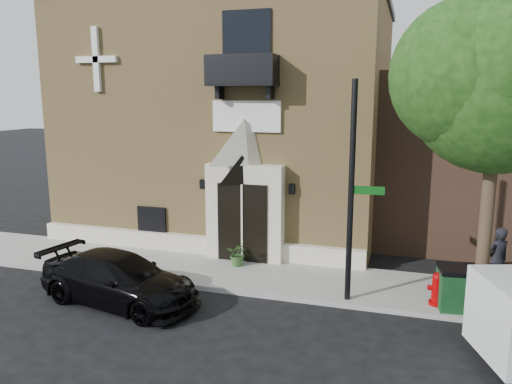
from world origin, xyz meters
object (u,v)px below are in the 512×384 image
dumpster (472,288)px  black_sedan (119,279)px  street_sign (352,192)px  pedestrian_near (497,261)px  fire_hydrant (437,289)px

dumpster → black_sedan: bearing=-174.4°
black_sedan → street_sign: 6.66m
street_sign → pedestrian_near: street_sign is taller
fire_hydrant → dumpster: (0.82, -0.01, 0.12)m
black_sedan → street_sign: bearing=-63.2°
street_sign → dumpster: bearing=1.0°
street_sign → dumpster: size_ratio=3.27×
street_sign → dumpster: (3.09, 0.29, -2.38)m
black_sedan → dumpster: black_sedan is taller
fire_hydrant → pedestrian_near: size_ratio=0.47×
black_sedan → pedestrian_near: bearing=-60.8°
black_sedan → fire_hydrant: (8.22, 2.05, -0.09)m
fire_hydrant → dumpster: dumpster is taller
dumpster → fire_hydrant: bearing=172.2°
black_sedan → fire_hydrant: size_ratio=5.26×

